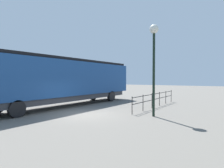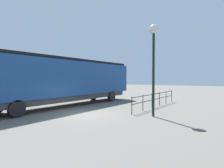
% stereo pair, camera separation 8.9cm
% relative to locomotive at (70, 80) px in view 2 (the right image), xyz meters
% --- Properties ---
extents(ground_plane, '(120.00, 120.00, 0.00)m').
position_rel_locomotive_xyz_m(ground_plane, '(4.07, -2.56, -2.34)').
color(ground_plane, '#666059').
extents(locomotive, '(2.81, 16.53, 4.17)m').
position_rel_locomotive_xyz_m(locomotive, '(0.00, 0.00, 0.00)').
color(locomotive, navy).
rests_on(locomotive, ground_plane).
extents(lamp_post, '(0.58, 0.58, 5.89)m').
position_rel_locomotive_xyz_m(lamp_post, '(8.21, -0.65, 2.05)').
color(lamp_post, black).
rests_on(lamp_post, ground_plane).
extents(platform_fence, '(0.05, 8.78, 1.23)m').
position_rel_locomotive_xyz_m(platform_fence, '(6.77, 3.49, -1.55)').
color(platform_fence, black).
rests_on(platform_fence, ground_plane).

